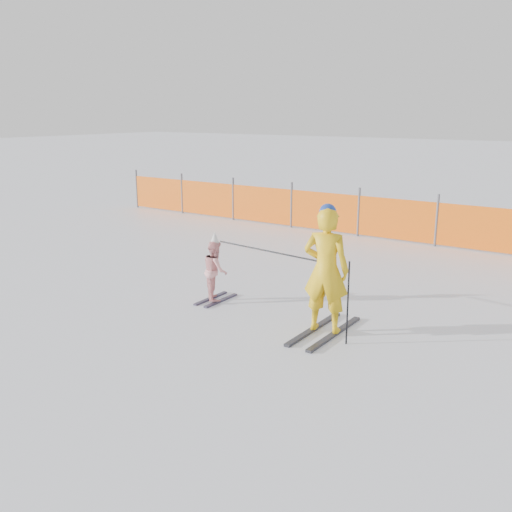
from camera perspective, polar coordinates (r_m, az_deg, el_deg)
The scene contains 5 objects.
ground at distance 8.54m, azimuth -1.92°, elevation -7.20°, with size 120.00×120.00×0.00m, color white.
adult at distance 8.13m, azimuth 7.01°, elevation -1.40°, with size 0.73×1.54×1.90m.
child at distance 9.60m, azimuth -4.09°, elevation -1.34°, with size 0.62×0.84×1.20m.
ski_poles at distance 8.39m, azimuth 3.86°, elevation -1.30°, with size 2.55×0.46×1.18m.
safety_fence at distance 15.01m, azimuth 8.73°, elevation 4.26°, with size 15.28×0.06×1.25m.
Camera 1 is at (4.74, -6.38, 3.13)m, focal length 40.00 mm.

